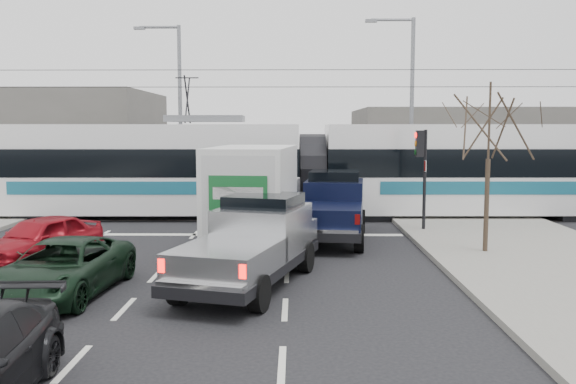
{
  "coord_description": "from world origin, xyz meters",
  "views": [
    {
      "loc": [
        1.91,
        -15.49,
        3.81
      ],
      "look_at": [
        1.69,
        3.59,
        1.8
      ],
      "focal_mm": 38.0,
      "sensor_mm": 36.0,
      "label": 1
    }
  ],
  "objects_px": {
    "street_lamp_near": "(408,101)",
    "green_car": "(62,268)",
    "box_truck": "(256,200)",
    "bare_tree": "(489,129)",
    "traffic_signal": "(422,158)",
    "silver_pickup": "(254,241)",
    "tram": "(311,169)",
    "red_car": "(40,239)",
    "street_lamp_far": "(177,103)",
    "navy_pickup": "(333,207)"
  },
  "relations": [
    {
      "from": "street_lamp_near",
      "to": "green_car",
      "type": "relative_size",
      "value": 1.97
    },
    {
      "from": "green_car",
      "to": "box_truck",
      "type": "bearing_deg",
      "value": 55.78
    },
    {
      "from": "bare_tree",
      "to": "box_truck",
      "type": "bearing_deg",
      "value": 174.81
    },
    {
      "from": "street_lamp_near",
      "to": "bare_tree",
      "type": "bearing_deg",
      "value": -88.58
    },
    {
      "from": "traffic_signal",
      "to": "silver_pickup",
      "type": "height_order",
      "value": "traffic_signal"
    },
    {
      "from": "tram",
      "to": "box_truck",
      "type": "bearing_deg",
      "value": -105.52
    },
    {
      "from": "tram",
      "to": "red_car",
      "type": "bearing_deg",
      "value": -132.38
    },
    {
      "from": "green_car",
      "to": "street_lamp_near",
      "type": "bearing_deg",
      "value": 60.64
    },
    {
      "from": "traffic_signal",
      "to": "street_lamp_near",
      "type": "xyz_separation_m",
      "value": [
        0.84,
        7.5,
        2.37
      ]
    },
    {
      "from": "street_lamp_near",
      "to": "tram",
      "type": "xyz_separation_m",
      "value": [
        -4.73,
        -3.72,
        -3.02
      ]
    },
    {
      "from": "tram",
      "to": "bare_tree",
      "type": "bearing_deg",
      "value": -57.94
    },
    {
      "from": "green_car",
      "to": "street_lamp_far",
      "type": "bearing_deg",
      "value": 96.98
    },
    {
      "from": "street_lamp_far",
      "to": "traffic_signal",
      "type": "bearing_deg",
      "value": -41.72
    },
    {
      "from": "street_lamp_far",
      "to": "navy_pickup",
      "type": "relative_size",
      "value": 1.59
    },
    {
      "from": "navy_pickup",
      "to": "red_car",
      "type": "bearing_deg",
      "value": -149.25
    },
    {
      "from": "bare_tree",
      "to": "red_car",
      "type": "distance_m",
      "value": 13.32
    },
    {
      "from": "box_truck",
      "to": "silver_pickup",
      "type": "bearing_deg",
      "value": -81.06
    },
    {
      "from": "traffic_signal",
      "to": "street_lamp_near",
      "type": "bearing_deg",
      "value": 83.59
    },
    {
      "from": "bare_tree",
      "to": "street_lamp_far",
      "type": "height_order",
      "value": "street_lamp_far"
    },
    {
      "from": "bare_tree",
      "to": "traffic_signal",
      "type": "height_order",
      "value": "bare_tree"
    },
    {
      "from": "tram",
      "to": "silver_pickup",
      "type": "bearing_deg",
      "value": -99.35
    },
    {
      "from": "street_lamp_near",
      "to": "navy_pickup",
      "type": "relative_size",
      "value": 1.59
    },
    {
      "from": "bare_tree",
      "to": "silver_pickup",
      "type": "height_order",
      "value": "bare_tree"
    },
    {
      "from": "traffic_signal",
      "to": "tram",
      "type": "xyz_separation_m",
      "value": [
        -3.89,
        3.78,
        -0.65
      ]
    },
    {
      "from": "traffic_signal",
      "to": "tram",
      "type": "height_order",
      "value": "tram"
    },
    {
      "from": "tram",
      "to": "green_car",
      "type": "xyz_separation_m",
      "value": [
        -5.98,
        -12.26,
        -1.46
      ]
    },
    {
      "from": "silver_pickup",
      "to": "navy_pickup",
      "type": "height_order",
      "value": "navy_pickup"
    },
    {
      "from": "tram",
      "to": "box_truck",
      "type": "relative_size",
      "value": 4.31
    },
    {
      "from": "bare_tree",
      "to": "tram",
      "type": "bearing_deg",
      "value": 122.81
    },
    {
      "from": "bare_tree",
      "to": "box_truck",
      "type": "distance_m",
      "value": 7.27
    },
    {
      "from": "silver_pickup",
      "to": "green_car",
      "type": "height_order",
      "value": "silver_pickup"
    },
    {
      "from": "street_lamp_far",
      "to": "red_car",
      "type": "relative_size",
      "value": 2.27
    },
    {
      "from": "street_lamp_near",
      "to": "red_car",
      "type": "xyz_separation_m",
      "value": [
        -12.62,
        -12.59,
        -4.44
      ]
    },
    {
      "from": "street_lamp_far",
      "to": "navy_pickup",
      "type": "xyz_separation_m",
      "value": [
        7.4,
        -10.84,
        -3.97
      ]
    },
    {
      "from": "bare_tree",
      "to": "navy_pickup",
      "type": "relative_size",
      "value": 0.88
    },
    {
      "from": "navy_pickup",
      "to": "street_lamp_near",
      "type": "bearing_deg",
      "value": 72.15
    },
    {
      "from": "bare_tree",
      "to": "traffic_signal",
      "type": "distance_m",
      "value": 4.28
    },
    {
      "from": "traffic_signal",
      "to": "red_car",
      "type": "relative_size",
      "value": 0.91
    },
    {
      "from": "bare_tree",
      "to": "street_lamp_far",
      "type": "xyz_separation_m",
      "value": [
        -11.79,
        13.5,
        1.32
      ]
    },
    {
      "from": "bare_tree",
      "to": "silver_pickup",
      "type": "relative_size",
      "value": 0.81
    },
    {
      "from": "box_truck",
      "to": "street_lamp_near",
      "type": "bearing_deg",
      "value": 64.53
    },
    {
      "from": "tram",
      "to": "red_car",
      "type": "xyz_separation_m",
      "value": [
        -7.89,
        -8.87,
        -1.42
      ]
    },
    {
      "from": "street_lamp_far",
      "to": "green_car",
      "type": "distance_m",
      "value": 18.55
    },
    {
      "from": "street_lamp_far",
      "to": "navy_pickup",
      "type": "height_order",
      "value": "street_lamp_far"
    },
    {
      "from": "traffic_signal",
      "to": "green_car",
      "type": "distance_m",
      "value": 13.18
    },
    {
      "from": "street_lamp_near",
      "to": "silver_pickup",
      "type": "distance_m",
      "value": 16.63
    },
    {
      "from": "bare_tree",
      "to": "red_car",
      "type": "relative_size",
      "value": 1.26
    },
    {
      "from": "street_lamp_near",
      "to": "green_car",
      "type": "bearing_deg",
      "value": -123.82
    },
    {
      "from": "tram",
      "to": "green_car",
      "type": "distance_m",
      "value": 13.72
    },
    {
      "from": "navy_pickup",
      "to": "red_car",
      "type": "xyz_separation_m",
      "value": [
        -8.52,
        -3.75,
        -0.46
      ]
    }
  ]
}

